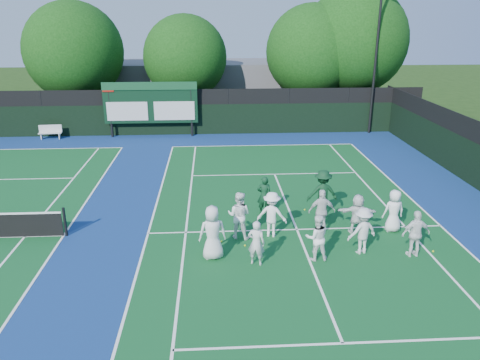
{
  "coord_description": "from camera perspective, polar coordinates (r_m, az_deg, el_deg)",
  "views": [
    {
      "loc": [
        -3.05,
        -14.6,
        7.54
      ],
      "look_at": [
        -2.0,
        3.0,
        1.3
      ],
      "focal_mm": 35.0,
      "sensor_mm": 36.0,
      "label": 1
    }
  ],
  "objects": [
    {
      "name": "ground",
      "position": [
        16.72,
        7.54,
        -7.51
      ],
      "size": [
        120.0,
        120.0,
        0.0
      ],
      "primitive_type": "plane",
      "color": "#1C380F",
      "rests_on": "ground"
    },
    {
      "name": "court_apron",
      "position": [
        17.58,
        -12.81,
        -6.43
      ],
      "size": [
        34.0,
        32.0,
        0.01
      ],
      "primitive_type": "cube",
      "color": "navy",
      "rests_on": "ground"
    },
    {
      "name": "near_court",
      "position": [
        17.6,
        6.95,
        -6.01
      ],
      "size": [
        11.05,
        23.85,
        0.01
      ],
      "color": "#105022",
      "rests_on": "ground"
    },
    {
      "name": "back_fence",
      "position": [
        31.36,
        -8.83,
        7.89
      ],
      "size": [
        34.0,
        0.08,
        3.0
      ],
      "color": "black",
      "rests_on": "ground"
    },
    {
      "name": "scoreboard",
      "position": [
        30.92,
        -10.87,
        9.18
      ],
      "size": [
        6.0,
        0.21,
        3.55
      ],
      "color": "black",
      "rests_on": "ground"
    },
    {
      "name": "clubhouse",
      "position": [
        39.01,
        -1.88,
        11.32
      ],
      "size": [
        18.0,
        6.0,
        4.0
      ],
      "primitive_type": "cube",
      "color": "#5C5D62",
      "rests_on": "ground"
    },
    {
      "name": "light_pole_right",
      "position": [
        32.11,
        16.46,
        16.53
      ],
      "size": [
        1.2,
        0.3,
        10.12
      ],
      "color": "black",
      "rests_on": "ground"
    },
    {
      "name": "bench",
      "position": [
        32.5,
        -22.12,
        5.51
      ],
      "size": [
        1.44,
        0.5,
        0.9
      ],
      "color": "silver",
      "rests_on": "ground"
    },
    {
      "name": "tree_b",
      "position": [
        35.53,
        -19.28,
        14.3
      ],
      "size": [
        6.8,
        6.8,
        8.55
      ],
      "color": "black",
      "rests_on": "ground"
    },
    {
      "name": "tree_c",
      "position": [
        34.35,
        -6.44,
        14.42
      ],
      "size": [
        5.88,
        5.88,
        7.67
      ],
      "color": "black",
      "rests_on": "ground"
    },
    {
      "name": "tree_d",
      "position": [
        35.06,
        8.99,
        14.97
      ],
      "size": [
        6.61,
        6.61,
        8.39
      ],
      "color": "black",
      "rests_on": "ground"
    },
    {
      "name": "tree_e",
      "position": [
        35.77,
        13.97,
        15.84
      ],
      "size": [
        7.53,
        7.53,
        9.56
      ],
      "color": "black",
      "rests_on": "ground"
    },
    {
      "name": "tennis_ball_0",
      "position": [
        16.55,
        -2.28,
        -7.51
      ],
      "size": [
        0.07,
        0.07,
        0.07
      ],
      "primitive_type": "sphere",
      "color": "#CCE31A",
      "rests_on": "ground"
    },
    {
      "name": "tennis_ball_1",
      "position": [
        19.3,
        7.89,
        -3.6
      ],
      "size": [
        0.07,
        0.07,
        0.07
      ],
      "primitive_type": "sphere",
      "color": "#CCE31A",
      "rests_on": "ground"
    },
    {
      "name": "tennis_ball_2",
      "position": [
        17.18,
        22.48,
        -8.04
      ],
      "size": [
        0.07,
        0.07,
        0.07
      ],
      "primitive_type": "sphere",
      "color": "#CCE31A",
      "rests_on": "ground"
    },
    {
      "name": "tennis_ball_3",
      "position": [
        16.27,
        0.62,
        -7.99
      ],
      "size": [
        0.07,
        0.07,
        0.07
      ],
      "primitive_type": "sphere",
      "color": "#CCE31A",
      "rests_on": "ground"
    },
    {
      "name": "tennis_ball_4",
      "position": [
        19.32,
        10.41,
        -3.72
      ],
      "size": [
        0.07,
        0.07,
        0.07
      ],
      "primitive_type": "sphere",
      "color": "#CCE31A",
      "rests_on": "ground"
    },
    {
      "name": "tennis_ball_5",
      "position": [
        18.61,
        14.68,
        -4.98
      ],
      "size": [
        0.07,
        0.07,
        0.07
      ],
      "primitive_type": "sphere",
      "color": "#CCE31A",
      "rests_on": "ground"
    },
    {
      "name": "player_front_0",
      "position": [
        15.19,
        -3.37,
        -6.42
      ],
      "size": [
        0.96,
        0.7,
        1.83
      ],
      "primitive_type": "imported",
      "rotation": [
        0.0,
        0.0,
        3.28
      ],
      "color": "silver",
      "rests_on": "ground"
    },
    {
      "name": "player_front_1",
      "position": [
        14.87,
        2.0,
        -7.68
      ],
      "size": [
        0.64,
        0.52,
        1.51
      ],
      "primitive_type": "imported",
      "rotation": [
        0.0,
        0.0,
        2.82
      ],
      "color": "silver",
      "rests_on": "ground"
    },
    {
      "name": "player_front_2",
      "position": [
        15.34,
        9.35,
        -6.94
      ],
      "size": [
        0.77,
        0.6,
        1.57
      ],
      "primitive_type": "imported",
      "rotation": [
        0.0,
        0.0,
        3.14
      ],
      "color": "white",
      "rests_on": "ground"
    },
    {
      "name": "player_front_3",
      "position": [
        16.05,
        14.69,
        -6.01
      ],
      "size": [
        1.17,
        0.88,
        1.62
      ],
      "primitive_type": "imported",
      "rotation": [
        0.0,
        0.0,
        3.44
      ],
      "color": "silver",
      "rests_on": "ground"
    },
    {
      "name": "player_front_4",
      "position": [
        16.37,
        20.64,
        -6.16
      ],
      "size": [
        0.98,
        0.48,
        1.62
      ],
      "primitive_type": "imported",
      "rotation": [
        0.0,
        0.0,
        3.23
      ],
      "color": "white",
      "rests_on": "ground"
    },
    {
      "name": "player_back_0",
      "position": [
        16.54,
        -0.13,
        -4.31
      ],
      "size": [
        1.01,
        0.9,
        1.74
      ],
      "primitive_type": "imported",
      "rotation": [
        0.0,
        0.0,
        2.81
      ],
      "color": "white",
      "rests_on": "ground"
    },
    {
      "name": "player_back_1",
      "position": [
        16.71,
        3.9,
        -4.21
      ],
      "size": [
        1.22,
        0.92,
        1.68
      ],
      "primitive_type": "imported",
      "rotation": [
        0.0,
        0.0,
        2.84
      ],
      "color": "white",
      "rests_on": "ground"
    },
    {
      "name": "player_back_2",
      "position": [
        17.2,
        9.94,
        -3.79
      ],
      "size": [
        0.98,
        0.42,
        1.66
      ],
      "primitive_type": "imported",
      "rotation": [
        0.0,
        0.0,
        3.12
      ],
      "color": "silver",
      "rests_on": "ground"
    },
    {
      "name": "player_back_3",
      "position": [
        17.49,
        14.1,
        -4.01
      ],
      "size": [
        1.43,
        0.65,
        1.49
      ],
      "primitive_type": "imported",
      "rotation": [
        0.0,
        0.0,
        2.98
      ],
      "color": "white",
      "rests_on": "ground"
    },
    {
      "name": "player_back_4",
      "position": [
        17.95,
        18.23,
        -3.6
      ],
      "size": [
        0.83,
        0.59,
        1.61
      ],
      "primitive_type": "imported",
      "rotation": [
        0.0,
        0.0,
        3.24
      ],
      "color": "white",
      "rests_on": "ground"
    },
    {
      "name": "coach_left",
      "position": [
        18.53,
        2.97,
        -1.9
      ],
      "size": [
        0.62,
        0.45,
        1.59
      ],
      "primitive_type": "imported",
      "rotation": [
        0.0,
        0.0,
        3.02
      ],
      "color": "#0F371E",
      "rests_on": "ground"
    },
    {
      "name": "coach_right",
      "position": [
        18.64,
        10.02,
        -1.57
      ],
      "size": [
        1.24,
        0.74,
        1.88
      ],
      "primitive_type": "imported",
      "rotation": [
        0.0,
        0.0,
        3.18
      ],
      "color": "#0E331B",
      "rests_on": "ground"
    }
  ]
}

